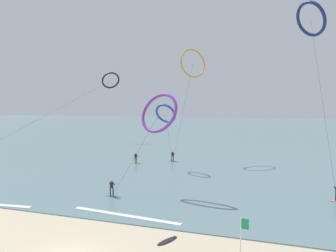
% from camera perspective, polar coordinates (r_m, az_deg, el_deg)
% --- Properties ---
extents(sea_water, '(400.00, 200.00, 0.08)m').
position_cam_1_polar(sea_water, '(121.88, 12.02, -0.46)').
color(sea_water, slate).
rests_on(sea_water, ground).
extents(surfer_magenta, '(1.40, 0.69, 1.70)m').
position_cam_1_polar(surfer_magenta, '(49.81, 0.87, -5.86)').
color(surfer_magenta, '#CC288E').
rests_on(surfer_magenta, ground).
extents(surfer_teal, '(1.40, 0.64, 1.70)m').
position_cam_1_polar(surfer_teal, '(31.81, -10.59, -11.64)').
color(surfer_teal, teal).
rests_on(surfer_teal, ground).
extents(surfer_lime, '(1.40, 0.68, 1.70)m').
position_cam_1_polar(surfer_lime, '(48.45, -6.11, -6.16)').
color(surfer_lime, '#8CC62D').
rests_on(surfer_lime, ground).
extents(kite_violet, '(6.48, 5.28, 10.68)m').
position_cam_1_polar(kite_violet, '(32.21, -1.73, 2.49)').
color(kite_violet, purple).
rests_on(kite_violet, ground).
extents(kite_cobalt, '(3.54, 6.48, 9.57)m').
position_cam_1_polar(kite_cobalt, '(43.97, -0.46, 2.36)').
color(kite_cobalt, '#2647B7').
rests_on(kite_cobalt, ground).
extents(kite_charcoal, '(5.11, 45.96, 18.04)m').
position_cam_1_polar(kite_charcoal, '(80.72, -10.83, 8.49)').
color(kite_charcoal, black).
rests_on(kite_charcoal, ground).
extents(kite_amber, '(4.44, 6.62, 19.05)m').
position_cam_1_polar(kite_amber, '(53.23, 4.72, 11.72)').
color(kite_amber, orange).
rests_on(kite_amber, ground).
extents(kite_navy, '(4.76, 14.97, 22.88)m').
position_cam_1_polar(kite_navy, '(46.04, 25.37, 17.79)').
color(kite_navy, navy).
rests_on(kite_navy, ground).
extents(surfboard_spare, '(1.30, 1.94, 0.20)m').
position_cam_1_polar(surfboard_spare, '(22.18, -0.12, -20.85)').
color(surfboard_spare, black).
rests_on(surfboard_spare, ground).
extents(beach_flag, '(0.47, 0.09, 2.96)m').
position_cam_1_polar(beach_flag, '(18.77, 13.88, -19.33)').
color(beach_flag, silver).
rests_on(beach_flag, ground).
extents(wave_crest_mid, '(10.08, 1.42, 0.12)m').
position_cam_1_polar(wave_crest_mid, '(26.63, -8.12, -16.48)').
color(wave_crest_mid, white).
rests_on(wave_crest_mid, ground).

